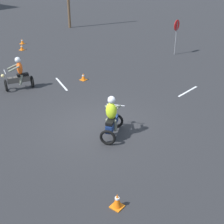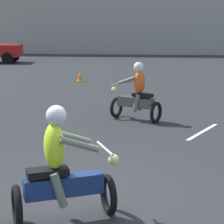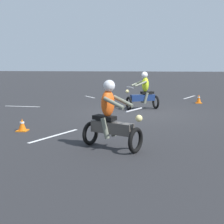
{
  "view_description": "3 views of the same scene",
  "coord_description": "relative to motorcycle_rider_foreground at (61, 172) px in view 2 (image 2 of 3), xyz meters",
  "views": [
    {
      "loc": [
        -8.13,
        -7.15,
        6.14
      ],
      "look_at": [
        -0.18,
        -0.92,
        1.0
      ],
      "focal_mm": 50.0,
      "sensor_mm": 36.0,
      "label": 1
    },
    {
      "loc": [
        1.05,
        -6.54,
        2.75
      ],
      "look_at": [
        0.17,
        2.33,
        0.9
      ],
      "focal_mm": 70.0,
      "sensor_mm": 36.0,
      "label": 2
    },
    {
      "loc": [
        -0.23,
        12.84,
        2.06
      ],
      "look_at": [
        0.51,
        5.58,
        0.9
      ],
      "focal_mm": 50.0,
      "sensor_mm": 36.0,
      "label": 3
    }
  ],
  "objects": [
    {
      "name": "motorcycle_rider_foreground",
      "position": [
        0.0,
        0.0,
        0.0
      ],
      "size": [
        1.53,
        1.14,
        1.66
      ],
      "rotation": [
        0.0,
        0.0,
        5.14
      ],
      "color": "black",
      "rests_on": "ground"
    },
    {
      "name": "ground_plane",
      "position": [
        0.21,
        0.93,
        -0.73
      ],
      "size": [
        120.0,
        120.0,
        0.0
      ],
      "primitive_type": "plane",
      "color": "#28282B"
    },
    {
      "name": "motorcycle_rider_background",
      "position": [
        0.76,
        6.49,
        0.0
      ],
      "size": [
        1.52,
        1.19,
        1.66
      ],
      "rotation": [
        0.0,
        0.0,
        1.09
      ],
      "color": "black",
      "rests_on": "ground"
    },
    {
      "name": "building_backdrop",
      "position": [
        -1.79,
        37.74,
        2.86
      ],
      "size": [
        26.91,
        11.93,
        7.17
      ],
      "primitive_type": "cube",
      "color": "gray",
      "rests_on": "ground"
    },
    {
      "name": "traffic_cone_mid_center",
      "position": [
        -2.27,
        14.52,
        -0.5
      ],
      "size": [
        0.32,
        0.32,
        0.47
      ],
      "color": "orange",
      "rests_on": "ground"
    },
    {
      "name": "lane_stripe_ne",
      "position": [
        2.49,
        5.34,
        -0.72
      ],
      "size": [
        0.98,
        1.8,
        0.01
      ],
      "primitive_type": "cube",
      "rotation": [
        0.0,
        0.0,
        2.67
      ],
      "color": "silver",
      "rests_on": "ground"
    }
  ]
}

